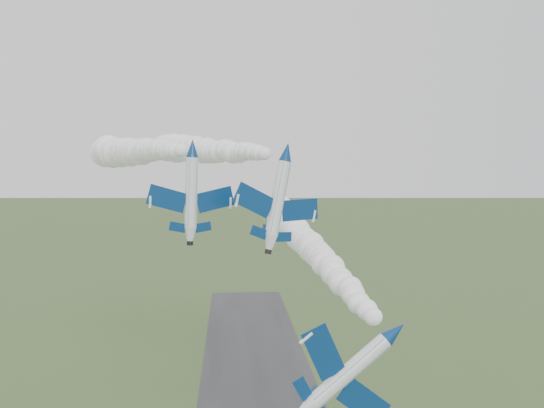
{
  "coord_description": "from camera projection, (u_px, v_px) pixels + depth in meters",
  "views": [
    {
      "loc": [
        -5.85,
        -56.4,
        43.57
      ],
      "look_at": [
        -0.61,
        17.6,
        39.58
      ],
      "focal_mm": 40.0,
      "sensor_mm": 36.0,
      "label": 1
    }
  ],
  "objects": [
    {
      "name": "smoke_trail_jet_pair_left",
      "position": [
        136.0,
        151.0,
        100.59
      ],
      "size": [
        23.55,
        51.64,
        5.91
      ],
      "primitive_type": null,
      "rotation": [
        0.0,
        0.0,
        0.35
      ],
      "color": "white"
    },
    {
      "name": "jet_lead",
      "position": [
        396.0,
        332.0,
        53.54
      ],
      "size": [
        6.86,
        12.8,
        8.34
      ],
      "rotation": [
        0.0,
        0.9,
        0.11
      ],
      "color": "white"
    },
    {
      "name": "smoke_trail_jet_pair_right",
      "position": [
        204.0,
        150.0,
        102.55
      ],
      "size": [
        26.52,
        52.37,
        5.57
      ],
      "primitive_type": null,
      "rotation": [
        0.0,
        0.0,
        0.4
      ],
      "color": "white"
    },
    {
      "name": "smoke_trail_jet_lead",
      "position": [
        308.0,
        244.0,
        93.61
      ],
      "size": [
        14.2,
        75.94,
        5.85
      ],
      "primitive_type": null,
      "rotation": [
        0.0,
        0.0,
        0.11
      ],
      "color": "white"
    },
    {
      "name": "jet_pair_right",
      "position": [
        287.0,
        152.0,
        74.98
      ],
      "size": [
        11.52,
        13.47,
        4.01
      ],
      "rotation": [
        0.0,
        0.21,
        0.4
      ],
      "color": "white"
    },
    {
      "name": "jet_pair_left",
      "position": [
        193.0,
        148.0,
        74.35
      ],
      "size": [
        11.04,
        12.73,
        3.25
      ],
      "rotation": [
        0.0,
        0.03,
        0.35
      ],
      "color": "white"
    }
  ]
}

